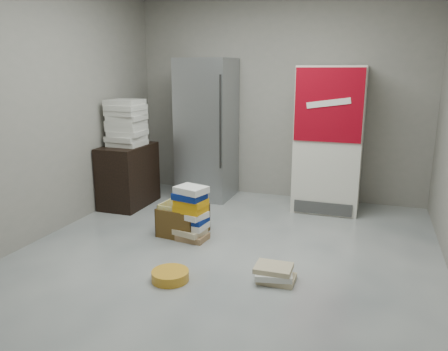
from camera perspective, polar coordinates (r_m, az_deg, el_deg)
ground at (r=4.07m, az=-1.15°, el=-11.91°), size 5.00×5.00×0.00m
room_shell at (r=3.66m, az=-1.29°, el=14.33°), size 4.04×5.04×2.82m
steel_fridge at (r=6.03m, az=-2.21°, el=6.03°), size 0.70×0.72×1.90m
coke_cooler at (r=5.65m, az=13.61°, el=4.66°), size 0.80×0.73×1.80m
wood_shelf at (r=5.85m, az=-12.38°, el=-0.00°), size 0.50×0.80×0.80m
supply_box_stack at (r=5.73m, az=-12.63°, el=6.74°), size 0.44×0.44×0.58m
phonebook_stack_main at (r=4.59m, az=-4.31°, el=-4.93°), size 0.38×0.33×0.58m
phonebook_stack_side at (r=3.82m, az=6.64°, el=-12.61°), size 0.35×0.30×0.14m
cardboard_box at (r=4.81m, az=-5.36°, el=-5.92°), size 0.49×0.49×0.36m
bucket_lid at (r=3.85m, az=-7.04°, el=-12.85°), size 0.37×0.37×0.09m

